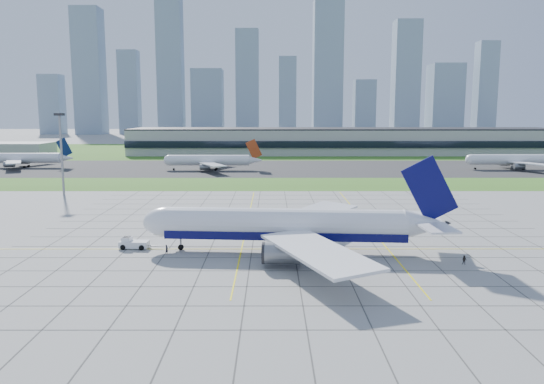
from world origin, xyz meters
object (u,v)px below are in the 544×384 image
(airliner, at_px, (287,226))
(pushback_tug, at_px, (133,243))
(crew_far, at_px, (464,260))
(distant_jet_1, at_px, (210,160))
(distant_jet_0, at_px, (20,158))
(crew_near, at_px, (167,249))
(distant_jet_2, at_px, (516,160))
(light_mast, at_px, (61,144))

(airliner, height_order, pushback_tug, airliner)
(crew_far, relative_size, distant_jet_1, 0.04)
(crew_far, distance_m, distant_jet_0, 219.67)
(crew_near, bearing_deg, distant_jet_2, -14.03)
(crew_near, xyz_separation_m, crew_far, (52.53, -6.85, -0.07))
(airliner, relative_size, distant_jet_0, 1.32)
(pushback_tug, xyz_separation_m, distant_jet_1, (-0.64, 137.12, 3.50))
(distant_jet_1, bearing_deg, distant_jet_0, 172.83)
(light_mast, bearing_deg, crew_near, -56.70)
(light_mast, bearing_deg, distant_jet_0, 122.40)
(pushback_tug, bearing_deg, distant_jet_0, 125.79)
(light_mast, relative_size, distant_jet_2, 0.56)
(airliner, height_order, distant_jet_1, airliner)
(distant_jet_0, distance_m, distant_jet_2, 228.65)
(pushback_tug, bearing_deg, airliner, -0.97)
(airliner, bearing_deg, distant_jet_0, 132.86)
(crew_far, bearing_deg, airliner, -160.00)
(pushback_tug, xyz_separation_m, distant_jet_0, (-91.13, 148.50, 3.50))
(distant_jet_2, bearing_deg, airliner, -127.04)
(crew_far, relative_size, distant_jet_2, 0.04)
(light_mast, bearing_deg, crew_far, -38.06)
(pushback_tug, distance_m, distant_jet_0, 174.26)
(crew_far, relative_size, distant_jet_0, 0.04)
(pushback_tug, height_order, distant_jet_1, distant_jet_1)
(pushback_tug, bearing_deg, crew_near, -25.37)
(crew_near, xyz_separation_m, distant_jet_1, (-7.97, 141.28, 3.61))
(pushback_tug, relative_size, crew_near, 4.58)
(airliner, xyz_separation_m, distant_jet_0, (-120.73, 151.21, -0.53))
(airliner, height_order, crew_near, airliner)
(distant_jet_0, bearing_deg, distant_jet_1, -7.17)
(airliner, bearing_deg, distant_jet_1, 106.46)
(crew_far, xyz_separation_m, distant_jet_1, (-60.50, 148.14, 3.67))
(airliner, distance_m, distant_jet_0, 193.49)
(distant_jet_2, bearing_deg, crew_far, -117.15)
(crew_near, relative_size, distant_jet_0, 0.04)
(light_mast, xyz_separation_m, distant_jet_1, (38.40, 70.69, -11.69))
(distant_jet_1, bearing_deg, pushback_tug, -89.73)
(distant_jet_0, bearing_deg, crew_near, -57.18)
(airliner, distance_m, distant_jet_2, 178.88)
(distant_jet_0, height_order, distant_jet_2, same)
(crew_near, height_order, distant_jet_1, distant_jet_1)
(crew_far, distance_m, distant_jet_1, 160.06)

